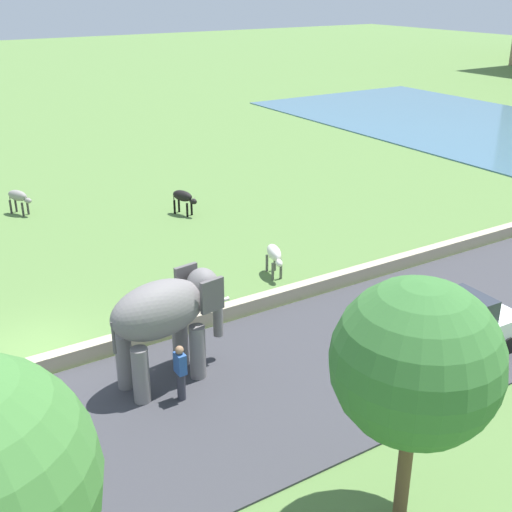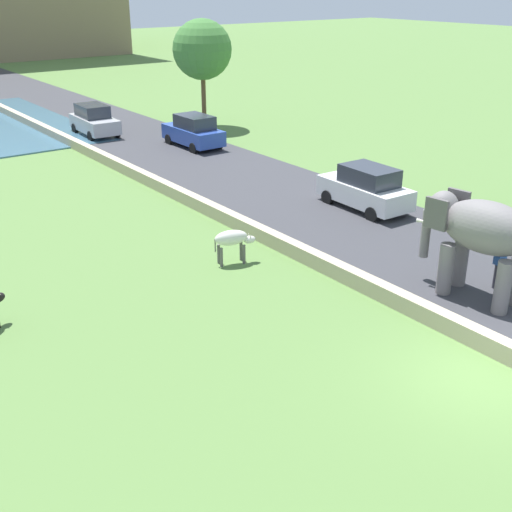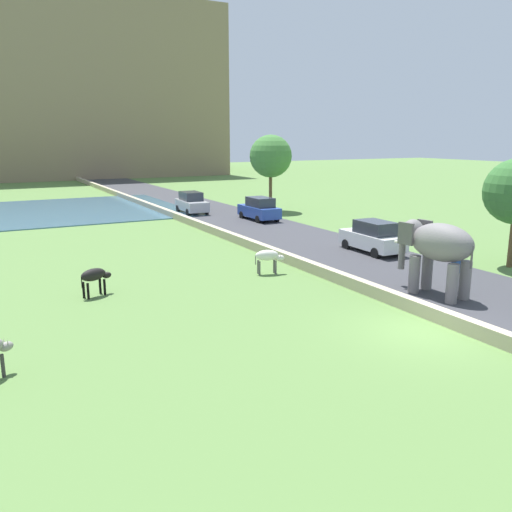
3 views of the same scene
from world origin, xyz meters
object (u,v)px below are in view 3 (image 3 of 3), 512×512
object	(u,v)px
person_beside_elephant	(455,273)
car_blue	(259,209)
cow_black	(95,276)
elephant	(437,246)
cow_white	(268,257)
car_white	(373,237)
car_silver	(192,203)

from	to	relation	value
person_beside_elephant	car_blue	bearing A→B (deg)	84.07
cow_black	person_beside_elephant	bearing A→B (deg)	-26.65
elephant	car_blue	bearing A→B (deg)	81.21
person_beside_elephant	cow_white	bearing A→B (deg)	129.39
car_blue	car_white	xyz separation A→B (m)	(-0.00, -13.11, 0.00)
cow_white	elephant	bearing A→B (deg)	-56.01
person_beside_elephant	elephant	bearing A→B (deg)	171.75
elephant	cow_black	xyz separation A→B (m)	(-12.03, 6.40, -1.20)
elephant	person_beside_elephant	size ratio (longest dim) A/B	2.18
car_white	cow_white	xyz separation A→B (m)	(-7.35, -1.26, -0.06)
person_beside_elephant	car_white	bearing A→B (deg)	74.22
elephant	car_silver	distance (m)	26.64
car_silver	cow_black	world-z (taller)	car_silver
car_blue	car_silver	bearing A→B (deg)	117.45
car_blue	car_silver	distance (m)	6.83
car_silver	cow_black	size ratio (longest dim) A/B	2.89
cow_black	cow_white	size ratio (longest dim) A/B	0.99
car_silver	cow_white	size ratio (longest dim) A/B	2.86
person_beside_elephant	cow_white	size ratio (longest dim) A/B	1.15
elephant	car_silver	size ratio (longest dim) A/B	0.87
person_beside_elephant	cow_white	world-z (taller)	person_beside_elephant
car_silver	cow_white	distance (m)	20.86
cow_black	car_blue	bearing A→B (deg)	42.94
elephant	car_silver	xyz separation A→B (m)	(0.03, 26.62, -1.14)
car_white	cow_black	world-z (taller)	car_white
elephant	cow_black	size ratio (longest dim) A/B	2.53
elephant	cow_white	size ratio (longest dim) A/B	2.50
elephant	car_white	xyz separation A→B (m)	(3.18, 7.45, -1.14)
elephant	cow_black	world-z (taller)	elephant
car_silver	car_blue	bearing A→B (deg)	-62.55
car_white	cow_black	size ratio (longest dim) A/B	2.88
elephant	car_white	world-z (taller)	elephant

